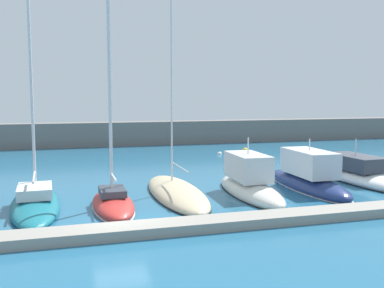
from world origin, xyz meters
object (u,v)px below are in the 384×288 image
Objects in this scene: sailboat_red_fifth at (113,201)px; motorboat_navy_eighth at (308,177)px; sailboat_teal_fourth at (35,201)px; motorboat_white_ninth at (362,175)px; mooring_buoy_white at (219,154)px; mooring_buoy_yellow at (245,151)px; sailboat_sand_sixth at (176,193)px; motorboat_ivory_seventh at (249,184)px.

motorboat_navy_eighth is (12.57, 1.65, 0.33)m from sailboat_red_fifth.
motorboat_white_ninth is (21.16, 1.05, 0.11)m from sailboat_teal_fourth.
sailboat_red_fifth is 22.57m from mooring_buoy_white.
mooring_buoy_yellow is 1.22× the size of mooring_buoy_white.
motorboat_navy_eighth is at bearing -91.71° from sailboat_sand_sixth.
sailboat_red_fifth is 12.68m from motorboat_navy_eighth.
sailboat_teal_fourth is at bearing 90.70° from motorboat_ivory_seventh.
sailboat_teal_fourth reaches higher than motorboat_navy_eighth.
sailboat_sand_sixth is (7.89, 0.71, -0.20)m from sailboat_teal_fourth.
motorboat_ivory_seventh reaches higher than motorboat_navy_eighth.
motorboat_white_ninth is (13.28, 0.35, 0.30)m from sailboat_sand_sixth.
motorboat_navy_eighth is 17.04m from mooring_buoy_white.
sailboat_red_fifth is 1.21× the size of motorboat_white_ninth.
motorboat_navy_eighth reaches higher than motorboat_white_ninth.
motorboat_ivory_seventh is at bearing -101.36° from sailboat_sand_sixth.
sailboat_sand_sixth reaches higher than motorboat_white_ninth.
motorboat_navy_eighth reaches higher than mooring_buoy_yellow.
mooring_buoy_yellow is (-0.83, 18.49, -0.48)m from motorboat_white_ninth.
motorboat_white_ninth reaches higher than mooring_buoy_white.
mooring_buoy_yellow is (3.82, 19.14, -0.71)m from motorboat_navy_eighth.
sailboat_teal_fourth is 27.35× the size of mooring_buoy_yellow.
sailboat_teal_fourth reaches higher than motorboat_white_ninth.
motorboat_navy_eighth is 19.53m from mooring_buoy_yellow.
mooring_buoy_yellow reaches higher than mooring_buoy_white.
mooring_buoy_yellow is at bearing -48.59° from sailboat_teal_fourth.
motorboat_ivory_seventh is at bearing -104.07° from mooring_buoy_white.
motorboat_white_ninth is 16.99m from mooring_buoy_white.
sailboat_sand_sixth is 27.21× the size of mooring_buoy_yellow.
mooring_buoy_yellow is (20.34, 19.54, -0.37)m from sailboat_teal_fourth.
sailboat_teal_fourth is at bearing 95.44° from sailboat_sand_sixth.
motorboat_white_ninth is at bearing -88.17° from sailboat_sand_sixth.
sailboat_red_fifth is 1.44× the size of motorboat_ivory_seventh.
sailboat_teal_fourth is 4.14m from sailboat_red_fifth.
mooring_buoy_yellow is at bearing -38.82° from sailboat_red_fifth.
sailboat_sand_sixth is 8.65m from motorboat_navy_eighth.
motorboat_white_ninth is 15.81× the size of mooring_buoy_yellow.
sailboat_red_fifth is at bearing -128.25° from mooring_buoy_yellow.
motorboat_white_ninth is at bearing -74.48° from mooring_buoy_white.
motorboat_ivory_seventh is 0.91× the size of motorboat_navy_eighth.
sailboat_teal_fourth is 1.43× the size of sailboat_red_fifth.
mooring_buoy_yellow is at bearing -33.14° from sailboat_sand_sixth.
mooring_buoy_white is (0.10, 17.02, -0.71)m from motorboat_navy_eighth.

